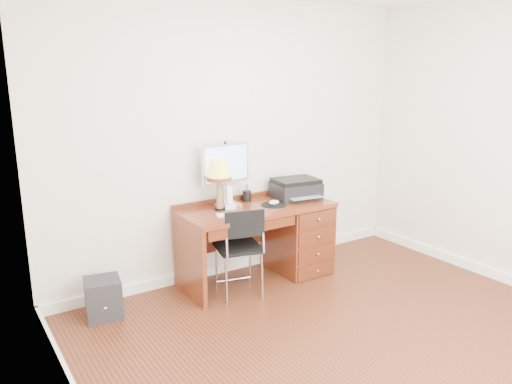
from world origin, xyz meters
TOP-DOWN VIEW (x-y plane):
  - ground at (0.00, 0.00)m, footprint 4.00×4.00m
  - room_shell at (0.00, 0.63)m, footprint 4.00×4.00m
  - desk at (0.32, 1.40)m, footprint 1.50×0.67m
  - monitor at (-0.21, 1.61)m, footprint 0.52×0.19m
  - keyboard at (-0.31, 1.25)m, footprint 0.38×0.22m
  - mouse_pad at (0.16, 1.35)m, footprint 0.25×0.25m
  - printer at (0.51, 1.46)m, footprint 0.50×0.41m
  - leg_lamp at (-0.36, 1.49)m, footprint 0.23×0.23m
  - phone at (-0.25, 1.49)m, footprint 0.12×0.12m
  - pen_cup at (0.02, 1.62)m, footprint 0.09×0.09m
  - chair at (-0.31, 1.17)m, footprint 0.48×0.48m
  - equipment_box at (-1.50, 1.46)m, footprint 0.33×0.33m

SIDE VIEW (x-z plane):
  - ground at x=0.00m, z-range 0.00..0.00m
  - room_shell at x=0.00m, z-range -1.95..2.05m
  - equipment_box at x=-1.50m, z-range 0.00..0.33m
  - desk at x=0.32m, z-range 0.04..0.79m
  - chair at x=-0.31m, z-range 0.09..0.93m
  - keyboard at x=-0.31m, z-range 0.75..0.76m
  - mouse_pad at x=0.16m, z-range 0.74..0.79m
  - pen_cup at x=0.02m, z-range 0.75..0.86m
  - phone at x=-0.25m, z-range 0.71..0.92m
  - printer at x=0.51m, z-range 0.75..0.95m
  - leg_lamp at x=-0.36m, z-range 0.86..1.34m
  - monitor at x=-0.21m, z-range 0.83..1.42m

